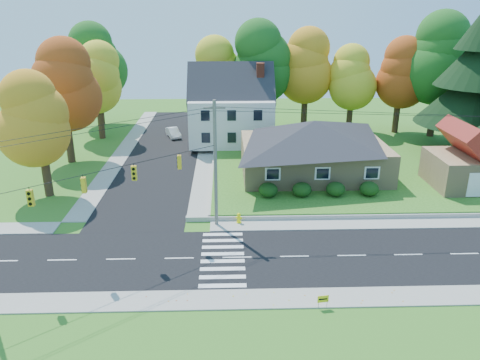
{
  "coord_description": "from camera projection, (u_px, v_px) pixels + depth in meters",
  "views": [
    {
      "loc": [
        -0.69,
        -28.47,
        16.28
      ],
      "look_at": [
        0.45,
        8.0,
        2.76
      ],
      "focal_mm": 35.0,
      "sensor_mm": 36.0,
      "label": 1
    }
  ],
  "objects": [
    {
      "name": "traffic_infrastructure",
      "position": [
        234.0,
        181.0,
        31.84
      ],
      "size": [
        38.1,
        10.66,
        10.0
      ],
      "color": "#666059",
      "rests_on": "ground"
    },
    {
      "name": "tree_lot_0",
      "position": [
        215.0,
        72.0,
        61.28
      ],
      "size": [
        6.72,
        6.72,
        12.51
      ],
      "color": "#3F2A19",
      "rests_on": "lawn"
    },
    {
      "name": "ranch_house",
      "position": [
        313.0,
        147.0,
        46.46
      ],
      "size": [
        14.6,
        10.6,
        5.4
      ],
      "color": "tan",
      "rests_on": "lawn"
    },
    {
      "name": "colonial_house",
      "position": [
        231.0,
        109.0,
        57.01
      ],
      "size": [
        10.4,
        8.4,
        9.6
      ],
      "color": "silver",
      "rests_on": "lawn"
    },
    {
      "name": "tree_lot_1",
      "position": [
        261.0,
        62.0,
        60.07
      ],
      "size": [
        7.84,
        7.84,
        14.6
      ],
      "color": "#3F2A19",
      "rests_on": "lawn"
    },
    {
      "name": "tree_west_2",
      "position": [
        96.0,
        78.0,
        59.14
      ],
      "size": [
        6.72,
        6.72,
        12.51
      ],
      "color": "#3F2A19",
      "rests_on": "ground"
    },
    {
      "name": "tree_west_0",
      "position": [
        38.0,
        119.0,
        40.62
      ],
      "size": [
        6.16,
        6.16,
        11.47
      ],
      "color": "#3F2A19",
      "rests_on": "ground"
    },
    {
      "name": "ground",
      "position": [
        237.0,
        257.0,
        32.36
      ],
      "size": [
        120.0,
        120.0,
        0.0
      ],
      "primitive_type": "plane",
      "color": "#3D7923"
    },
    {
      "name": "tree_lot_2",
      "position": [
        306.0,
        66.0,
        61.41
      ],
      "size": [
        7.28,
        7.28,
        13.56
      ],
      "color": "#3F2A19",
      "rests_on": "lawn"
    },
    {
      "name": "tree_west_3",
      "position": [
        96.0,
        61.0,
        66.12
      ],
      "size": [
        7.84,
        7.84,
        14.6
      ],
      "color": "#3F2A19",
      "rests_on": "ground"
    },
    {
      "name": "road_cross",
      "position": [
        166.0,
        150.0,
        56.49
      ],
      "size": [
        8.0,
        44.0,
        0.02
      ],
      "primitive_type": "cube",
      "color": "black",
      "rests_on": "ground"
    },
    {
      "name": "white_car",
      "position": [
        173.0,
        133.0,
        62.06
      ],
      "size": [
        2.5,
        3.98,
        1.24
      ],
      "primitive_type": "imported",
      "rotation": [
        0.0,
        0.0,
        0.34
      ],
      "color": "silver",
      "rests_on": "road_cross"
    },
    {
      "name": "hedge_row",
      "position": [
        319.0,
        189.0,
        41.37
      ],
      "size": [
        10.7,
        1.7,
        1.27
      ],
      "color": "#163A10",
      "rests_on": "lawn"
    },
    {
      "name": "tree_west_1",
      "position": [
        62.0,
        86.0,
        49.51
      ],
      "size": [
        7.28,
        7.28,
        13.56
      ],
      "color": "#3F2A19",
      "rests_on": "ground"
    },
    {
      "name": "lawn",
      "position": [
        348.0,
        160.0,
        52.34
      ],
      "size": [
        30.0,
        30.0,
        0.5
      ],
      "primitive_type": "cube",
      "color": "#3D7923",
      "rests_on": "ground"
    },
    {
      "name": "tree_lot_5",
      "position": [
        441.0,
        59.0,
        57.68
      ],
      "size": [
        8.4,
        8.4,
        15.64
      ],
      "color": "#3F2A19",
      "rests_on": "lawn"
    },
    {
      "name": "road_main",
      "position": [
        237.0,
        257.0,
        32.36
      ],
      "size": [
        90.0,
        8.0,
        0.02
      ],
      "primitive_type": "cube",
      "color": "black",
      "rests_on": "ground"
    },
    {
      "name": "sidewalk_north",
      "position": [
        235.0,
        225.0,
        37.03
      ],
      "size": [
        90.0,
        2.0,
        0.08
      ],
      "primitive_type": "cube",
      "color": "#9C9A90",
      "rests_on": "ground"
    },
    {
      "name": "tree_lot_4",
      "position": [
        401.0,
        73.0,
        60.11
      ],
      "size": [
        6.72,
        6.72,
        12.51
      ],
      "color": "#3F2A19",
      "rests_on": "lawn"
    },
    {
      "name": "garage",
      "position": [
        471.0,
        162.0,
        43.26
      ],
      "size": [
        7.3,
        6.3,
        4.6
      ],
      "color": "tan",
      "rests_on": "lawn"
    },
    {
      "name": "sidewalk_south",
      "position": [
        239.0,
        299.0,
        27.66
      ],
      "size": [
        90.0,
        2.0,
        0.08
      ],
      "primitive_type": "cube",
      "color": "#9C9A90",
      "rests_on": "ground"
    },
    {
      "name": "fire_hydrant",
      "position": [
        239.0,
        218.0,
        37.3
      ],
      "size": [
        0.53,
        0.41,
        0.92
      ],
      "color": "#FBEC05",
      "rests_on": "ground"
    },
    {
      "name": "tree_lot_3",
      "position": [
        353.0,
        77.0,
        61.1
      ],
      "size": [
        6.16,
        6.16,
        11.47
      ],
      "color": "#3F2A19",
      "rests_on": "lawn"
    },
    {
      "name": "yard_sign",
      "position": [
        323.0,
        299.0,
        26.72
      ],
      "size": [
        0.66,
        0.13,
        0.83
      ],
      "color": "black",
      "rests_on": "ground"
    }
  ]
}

